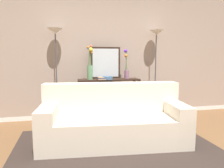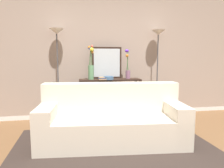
{
  "view_description": "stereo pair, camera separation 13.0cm",
  "coord_description": "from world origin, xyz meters",
  "px_view_note": "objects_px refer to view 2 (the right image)",
  "views": [
    {
      "loc": [
        -0.99,
        -2.19,
        1.28
      ],
      "look_at": [
        -0.19,
        1.34,
        0.82
      ],
      "focal_mm": 33.88,
      "sensor_mm": 36.0,
      "label": 1
    },
    {
      "loc": [
        -0.86,
        -2.22,
        1.28
      ],
      "look_at": [
        -0.19,
        1.34,
        0.82
      ],
      "focal_mm": 33.88,
      "sensor_mm": 36.0,
      "label": 2
    }
  ],
  "objects_px": {
    "couch": "(112,122)",
    "fruit_bowl": "(109,78)",
    "book_row_under_console": "(92,118)",
    "wall_mirror": "(107,63)",
    "floor_lamp_left": "(57,49)",
    "vase_tall_flowers": "(91,67)",
    "console_table": "(110,93)",
    "book_stack": "(103,78)",
    "floor_lamp_right": "(158,49)",
    "vase_short_flowers": "(128,67)"
  },
  "relations": [
    {
      "from": "couch",
      "to": "fruit_bowl",
      "type": "height_order",
      "value": "fruit_bowl"
    },
    {
      "from": "couch",
      "to": "book_row_under_console",
      "type": "height_order",
      "value": "couch"
    },
    {
      "from": "wall_mirror",
      "to": "fruit_bowl",
      "type": "relative_size",
      "value": 3.21
    },
    {
      "from": "couch",
      "to": "floor_lamp_left",
      "type": "relative_size",
      "value": 1.2
    },
    {
      "from": "wall_mirror",
      "to": "vase_tall_flowers",
      "type": "distance_m",
      "value": 0.37
    },
    {
      "from": "console_table",
      "to": "book_stack",
      "type": "height_order",
      "value": "book_stack"
    },
    {
      "from": "floor_lamp_right",
      "to": "vase_short_flowers",
      "type": "xyz_separation_m",
      "value": [
        -0.67,
        -0.07,
        -0.37
      ]
    },
    {
      "from": "console_table",
      "to": "book_row_under_console",
      "type": "relative_size",
      "value": 4.69
    },
    {
      "from": "floor_lamp_left",
      "to": "wall_mirror",
      "type": "distance_m",
      "value": 1.01
    },
    {
      "from": "couch",
      "to": "vase_short_flowers",
      "type": "relative_size",
      "value": 3.68
    },
    {
      "from": "floor_lamp_right",
      "to": "wall_mirror",
      "type": "bearing_deg",
      "value": 178.72
    },
    {
      "from": "console_table",
      "to": "vase_tall_flowers",
      "type": "xyz_separation_m",
      "value": [
        -0.38,
        -0.01,
        0.53
      ]
    },
    {
      "from": "vase_tall_flowers",
      "to": "floor_lamp_right",
      "type": "bearing_deg",
      "value": 4.89
    },
    {
      "from": "couch",
      "to": "floor_lamp_right",
      "type": "distance_m",
      "value": 2.06
    },
    {
      "from": "floor_lamp_right",
      "to": "book_row_under_console",
      "type": "height_order",
      "value": "floor_lamp_right"
    },
    {
      "from": "couch",
      "to": "console_table",
      "type": "bearing_deg",
      "value": 81.53
    },
    {
      "from": "book_row_under_console",
      "to": "floor_lamp_right",
      "type": "bearing_deg",
      "value": 4.57
    },
    {
      "from": "fruit_bowl",
      "to": "book_row_under_console",
      "type": "xyz_separation_m",
      "value": [
        -0.33,
        0.1,
        -0.83
      ]
    },
    {
      "from": "wall_mirror",
      "to": "couch",
      "type": "bearing_deg",
      "value": -95.73
    },
    {
      "from": "fruit_bowl",
      "to": "couch",
      "type": "bearing_deg",
      "value": -96.68
    },
    {
      "from": "wall_mirror",
      "to": "book_row_under_console",
      "type": "distance_m",
      "value": 1.17
    },
    {
      "from": "console_table",
      "to": "wall_mirror",
      "type": "distance_m",
      "value": 0.61
    },
    {
      "from": "couch",
      "to": "vase_short_flowers",
      "type": "xyz_separation_m",
      "value": [
        0.54,
        1.15,
        0.77
      ]
    },
    {
      "from": "couch",
      "to": "floor_lamp_left",
      "type": "xyz_separation_m",
      "value": [
        -0.85,
        1.22,
        1.12
      ]
    },
    {
      "from": "couch",
      "to": "book_row_under_console",
      "type": "relative_size",
      "value": 8.43
    },
    {
      "from": "floor_lamp_left",
      "to": "vase_tall_flowers",
      "type": "bearing_deg",
      "value": -10.82
    },
    {
      "from": "vase_tall_flowers",
      "to": "fruit_bowl",
      "type": "distance_m",
      "value": 0.41
    },
    {
      "from": "fruit_bowl",
      "to": "book_stack",
      "type": "bearing_deg",
      "value": -176.62
    },
    {
      "from": "vase_short_flowers",
      "to": "wall_mirror",
      "type": "bearing_deg",
      "value": 166.95
    },
    {
      "from": "vase_tall_flowers",
      "to": "book_stack",
      "type": "distance_m",
      "value": 0.33
    },
    {
      "from": "vase_tall_flowers",
      "to": "couch",
      "type": "bearing_deg",
      "value": -79.01
    },
    {
      "from": "couch",
      "to": "vase_tall_flowers",
      "type": "bearing_deg",
      "value": 100.99
    },
    {
      "from": "vase_short_flowers",
      "to": "fruit_bowl",
      "type": "distance_m",
      "value": 0.49
    },
    {
      "from": "wall_mirror",
      "to": "vase_short_flowers",
      "type": "height_order",
      "value": "wall_mirror"
    },
    {
      "from": "vase_tall_flowers",
      "to": "fruit_bowl",
      "type": "xyz_separation_m",
      "value": [
        0.33,
        -0.09,
        -0.22
      ]
    },
    {
      "from": "console_table",
      "to": "floor_lamp_left",
      "type": "xyz_separation_m",
      "value": [
        -1.02,
        0.11,
        0.86
      ]
    },
    {
      "from": "wall_mirror",
      "to": "book_stack",
      "type": "bearing_deg",
      "value": -116.98
    },
    {
      "from": "vase_short_flowers",
      "to": "fruit_bowl",
      "type": "height_order",
      "value": "vase_short_flowers"
    },
    {
      "from": "wall_mirror",
      "to": "book_stack",
      "type": "distance_m",
      "value": 0.4
    },
    {
      "from": "fruit_bowl",
      "to": "book_stack",
      "type": "relative_size",
      "value": 1.06
    },
    {
      "from": "couch",
      "to": "console_table",
      "type": "relative_size",
      "value": 1.8
    },
    {
      "from": "couch",
      "to": "vase_short_flowers",
      "type": "height_order",
      "value": "vase_short_flowers"
    },
    {
      "from": "console_table",
      "to": "wall_mirror",
      "type": "relative_size",
      "value": 1.9
    },
    {
      "from": "console_table",
      "to": "fruit_bowl",
      "type": "distance_m",
      "value": 0.33
    },
    {
      "from": "console_table",
      "to": "book_row_under_console",
      "type": "xyz_separation_m",
      "value": [
        -0.37,
        0.0,
        -0.52
      ]
    },
    {
      "from": "floor_lamp_right",
      "to": "vase_short_flowers",
      "type": "relative_size",
      "value": 3.1
    },
    {
      "from": "console_table",
      "to": "fruit_bowl",
      "type": "xyz_separation_m",
      "value": [
        -0.05,
        -0.1,
        0.31
      ]
    },
    {
      "from": "couch",
      "to": "vase_tall_flowers",
      "type": "relative_size",
      "value": 3.28
    },
    {
      "from": "floor_lamp_right",
      "to": "fruit_bowl",
      "type": "bearing_deg",
      "value": -168.96
    },
    {
      "from": "console_table",
      "to": "book_stack",
      "type": "distance_m",
      "value": 0.36
    }
  ]
}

